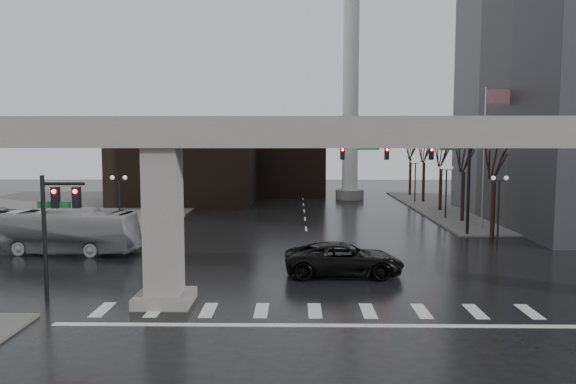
% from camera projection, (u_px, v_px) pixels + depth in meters
% --- Properties ---
extents(ground, '(160.00, 160.00, 0.00)m').
position_uv_depth(ground, '(314.00, 304.00, 26.22)').
color(ground, black).
rests_on(ground, ground).
extents(sidewalk_ne, '(28.00, 36.00, 0.15)m').
position_uv_depth(sidewalk_ne, '(540.00, 208.00, 61.66)').
color(sidewalk_ne, slate).
rests_on(sidewalk_ne, ground).
extents(sidewalk_nw, '(28.00, 36.00, 0.15)m').
position_uv_depth(sidewalk_nw, '(71.00, 208.00, 62.44)').
color(sidewalk_nw, slate).
rests_on(sidewalk_nw, ground).
extents(elevated_guideway, '(48.00, 2.60, 8.70)m').
position_uv_depth(elevated_guideway, '(342.00, 157.00, 25.55)').
color(elevated_guideway, gray).
rests_on(elevated_guideway, ground).
extents(building_far_left, '(16.00, 14.00, 10.00)m').
position_uv_depth(building_far_left, '(188.00, 161.00, 67.76)').
color(building_far_left, black).
rests_on(building_far_left, ground).
extents(building_far_mid, '(10.00, 10.00, 8.00)m').
position_uv_depth(building_far_mid, '(288.00, 166.00, 77.63)').
color(building_far_mid, black).
rests_on(building_far_mid, ground).
extents(smokestack, '(3.60, 3.60, 30.00)m').
position_uv_depth(smokestack, '(351.00, 94.00, 70.65)').
color(smokestack, white).
rests_on(smokestack, ground).
extents(signal_mast_arm, '(12.12, 0.43, 8.00)m').
position_uv_depth(signal_mast_arm, '(421.00, 163.00, 44.25)').
color(signal_mast_arm, black).
rests_on(signal_mast_arm, ground).
extents(signal_left_pole, '(2.30, 0.30, 6.00)m').
position_uv_depth(signal_left_pole, '(55.00, 216.00, 26.52)').
color(signal_left_pole, black).
rests_on(signal_left_pole, ground).
extents(flagpole_assembly, '(2.06, 0.12, 12.00)m').
position_uv_depth(flagpole_assembly, '(488.00, 141.00, 47.18)').
color(flagpole_assembly, silver).
rests_on(flagpole_assembly, ground).
extents(lamp_right_0, '(1.22, 0.32, 5.11)m').
position_uv_depth(lamp_right_0, '(499.00, 199.00, 39.62)').
color(lamp_right_0, black).
rests_on(lamp_right_0, ground).
extents(lamp_right_1, '(1.22, 0.32, 5.11)m').
position_uv_depth(lamp_right_1, '(446.00, 183.00, 53.56)').
color(lamp_right_1, black).
rests_on(lamp_right_1, ground).
extents(lamp_right_2, '(1.22, 0.32, 5.11)m').
position_uv_depth(lamp_right_2, '(415.00, 174.00, 67.49)').
color(lamp_right_2, black).
rests_on(lamp_right_2, ground).
extents(lamp_left_0, '(1.22, 0.32, 5.11)m').
position_uv_depth(lamp_left_0, '(119.00, 198.00, 40.03)').
color(lamp_left_0, black).
rests_on(lamp_left_0, ground).
extents(lamp_left_1, '(1.22, 0.32, 5.11)m').
position_uv_depth(lamp_left_1, '(165.00, 183.00, 53.96)').
color(lamp_left_1, black).
rests_on(lamp_left_1, ground).
extents(lamp_left_2, '(1.22, 0.32, 5.11)m').
position_uv_depth(lamp_left_2, '(192.00, 174.00, 67.90)').
color(lamp_left_2, black).
rests_on(lamp_left_2, ground).
extents(tree_right_0, '(1.09, 1.58, 7.50)m').
position_uv_depth(tree_right_0, '(493.00, 202.00, 43.67)').
color(tree_right_0, black).
rests_on(tree_right_0, ground).
extents(tree_right_1, '(1.09, 1.61, 7.67)m').
position_uv_depth(tree_right_1, '(463.00, 192.00, 51.63)').
color(tree_right_1, black).
rests_on(tree_right_1, ground).
extents(tree_right_2, '(1.10, 1.63, 7.85)m').
position_uv_depth(tree_right_2, '(441.00, 184.00, 59.59)').
color(tree_right_2, black).
rests_on(tree_right_2, ground).
extents(tree_right_3, '(1.11, 1.66, 8.02)m').
position_uv_depth(tree_right_3, '(424.00, 178.00, 67.54)').
color(tree_right_3, black).
rests_on(tree_right_3, ground).
extents(tree_right_4, '(1.12, 1.69, 8.19)m').
position_uv_depth(tree_right_4, '(410.00, 173.00, 75.50)').
color(tree_right_4, black).
rests_on(tree_right_4, ground).
extents(pickup_truck, '(6.69, 3.11, 1.86)m').
position_uv_depth(pickup_truck, '(344.00, 259.00, 31.69)').
color(pickup_truck, black).
rests_on(pickup_truck, ground).
extents(city_bus, '(11.06, 3.58, 3.03)m').
position_uv_depth(city_bus, '(57.00, 231.00, 37.74)').
color(city_bus, '#9A9A9F').
rests_on(city_bus, ground).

